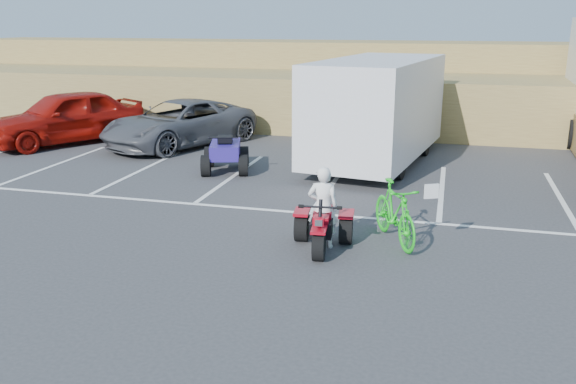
% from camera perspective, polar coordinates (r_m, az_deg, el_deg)
% --- Properties ---
extents(ground, '(100.00, 100.00, 0.00)m').
position_cam_1_polar(ground, '(10.94, -0.73, -5.75)').
color(ground, '#343437').
rests_on(ground, ground).
extents(parking_stripes, '(28.00, 5.16, 0.01)m').
position_cam_1_polar(parking_stripes, '(14.56, 6.88, -0.31)').
color(parking_stripes, white).
rests_on(parking_stripes, ground).
extents(grass_embankment, '(40.00, 8.50, 3.10)m').
position_cam_1_polar(grass_embankment, '(25.56, 8.78, 9.82)').
color(grass_embankment, olive).
rests_on(grass_embankment, ground).
extents(red_trike_atv, '(1.26, 1.59, 0.96)m').
position_cam_1_polar(red_trike_atv, '(11.13, 3.15, -5.39)').
color(red_trike_atv, '#9E0917').
rests_on(red_trike_atv, ground).
extents(rider, '(0.59, 0.42, 1.52)m').
position_cam_1_polar(rider, '(11.02, 3.28, -1.43)').
color(rider, white).
rests_on(rider, ground).
extents(green_dirt_bike, '(1.35, 1.95, 1.15)m').
position_cam_1_polar(green_dirt_bike, '(11.47, 9.95, -1.91)').
color(green_dirt_bike, '#14BF19').
rests_on(green_dirt_bike, ground).
extents(grey_pickup, '(4.47, 5.89, 1.49)m').
position_cam_1_polar(grey_pickup, '(20.43, -10.13, 6.35)').
color(grey_pickup, '#484A4F').
rests_on(grey_pickup, ground).
extents(red_car, '(4.53, 5.52, 1.77)m').
position_cam_1_polar(red_car, '(21.85, -20.09, 6.63)').
color(red_car, maroon).
rests_on(red_car, ground).
extents(cargo_trailer, '(3.50, 6.68, 2.97)m').
position_cam_1_polar(cargo_trailer, '(17.67, 8.36, 7.80)').
color(cargo_trailer, silver).
rests_on(cargo_trailer, ground).
extents(quad_atv_blue, '(1.67, 1.95, 1.08)m').
position_cam_1_polar(quad_atv_blue, '(16.88, -5.82, 1.96)').
color(quad_atv_blue, navy).
rests_on(quad_atv_blue, ground).
extents(quad_atv_green, '(1.12, 1.48, 0.95)m').
position_cam_1_polar(quad_atv_green, '(18.79, 3.72, 3.44)').
color(quad_atv_green, '#125019').
rests_on(quad_atv_green, ground).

